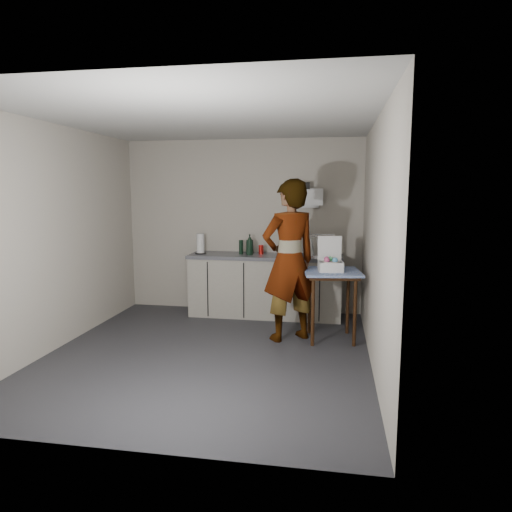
% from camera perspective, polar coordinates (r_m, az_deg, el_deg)
% --- Properties ---
extents(ground, '(4.00, 4.00, 0.00)m').
position_cam_1_polar(ground, '(5.34, -5.95, -12.02)').
color(ground, '#2D2D33').
rests_on(ground, ground).
extents(wall_back, '(3.60, 0.02, 2.60)m').
position_cam_1_polar(wall_back, '(6.97, -1.69, 3.74)').
color(wall_back, beige).
rests_on(wall_back, ground).
extents(wall_right, '(0.02, 4.00, 2.60)m').
position_cam_1_polar(wall_right, '(4.87, 14.57, 1.56)').
color(wall_right, beige).
rests_on(wall_right, ground).
extents(wall_left, '(0.02, 4.00, 2.60)m').
position_cam_1_polar(wall_left, '(5.79, -23.48, 2.16)').
color(wall_left, beige).
rests_on(wall_left, ground).
extents(ceiling, '(3.60, 4.00, 0.01)m').
position_cam_1_polar(ceiling, '(5.07, -6.40, 16.71)').
color(ceiling, silver).
rests_on(ceiling, wall_back).
extents(kitchen_counter, '(2.24, 0.62, 0.91)m').
position_cam_1_polar(kitchen_counter, '(6.74, 1.19, -3.92)').
color(kitchen_counter, black).
rests_on(kitchen_counter, ground).
extents(wall_shelf, '(0.42, 0.18, 0.37)m').
position_cam_1_polar(wall_shelf, '(6.75, 6.59, 7.34)').
color(wall_shelf, white).
rests_on(wall_shelf, ground).
extents(side_table, '(0.76, 0.76, 0.87)m').
position_cam_1_polar(side_table, '(5.67, 9.45, -2.92)').
color(side_table, '#34190B').
rests_on(side_table, ground).
extents(standing_man, '(0.86, 0.81, 1.98)m').
position_cam_1_polar(standing_man, '(5.58, 4.17, -0.59)').
color(standing_man, '#B2A593').
rests_on(standing_man, ground).
extents(soap_bottle, '(0.13, 0.13, 0.30)m').
position_cam_1_polar(soap_bottle, '(6.64, -0.79, 1.45)').
color(soap_bottle, black).
rests_on(soap_bottle, kitchen_counter).
extents(soda_can, '(0.07, 0.07, 0.14)m').
position_cam_1_polar(soda_can, '(6.71, 0.63, 0.80)').
color(soda_can, red).
rests_on(soda_can, kitchen_counter).
extents(dark_bottle, '(0.06, 0.06, 0.21)m').
position_cam_1_polar(dark_bottle, '(6.70, -1.88, 1.11)').
color(dark_bottle, black).
rests_on(dark_bottle, kitchen_counter).
extents(paper_towel, '(0.17, 0.17, 0.30)m').
position_cam_1_polar(paper_towel, '(6.80, -6.95, 1.47)').
color(paper_towel, black).
rests_on(paper_towel, kitchen_counter).
extents(dish_rack, '(0.44, 0.33, 0.31)m').
position_cam_1_polar(dish_rack, '(6.59, 7.89, 0.61)').
color(dish_rack, white).
rests_on(dish_rack, kitchen_counter).
extents(bakery_box, '(0.33, 0.33, 0.41)m').
position_cam_1_polar(bakery_box, '(5.63, 9.27, -0.90)').
color(bakery_box, white).
rests_on(bakery_box, side_table).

